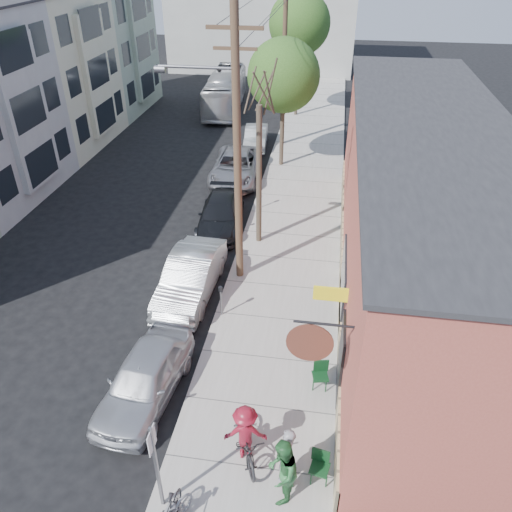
# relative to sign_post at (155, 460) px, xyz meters

# --- Properties ---
(ground) EXTENTS (120.00, 120.00, 0.00)m
(ground) POSITION_rel_sign_post_xyz_m (-2.35, 5.31, -1.83)
(ground) COLOR black
(sidewalk) EXTENTS (4.50, 58.00, 0.15)m
(sidewalk) POSITION_rel_sign_post_xyz_m (1.90, 16.31, -1.76)
(sidewalk) COLOR #A7A39B
(sidewalk) RESTS_ON ground
(cafe_building) EXTENTS (6.60, 20.20, 6.61)m
(cafe_building) POSITION_rel_sign_post_xyz_m (6.64, 10.30, 1.47)
(cafe_building) COLOR #AA4C3F
(cafe_building) RESTS_ON ground
(apartment_row) EXTENTS (6.30, 32.00, 9.00)m
(apartment_row) POSITION_rel_sign_post_xyz_m (-14.20, 19.31, 2.67)
(apartment_row) COLOR #97A98F
(apartment_row) RESTS_ON ground
(end_cap_building) EXTENTS (18.00, 8.00, 12.00)m
(end_cap_building) POSITION_rel_sign_post_xyz_m (-4.35, 47.31, 4.17)
(end_cap_building) COLOR #ACADA8
(end_cap_building) RESTS_ON ground
(sign_post) EXTENTS (0.07, 0.45, 2.80)m
(sign_post) POSITION_rel_sign_post_xyz_m (0.00, 0.00, 0.00)
(sign_post) COLOR slate
(sign_post) RESTS_ON sidewalk
(parking_meter_near) EXTENTS (0.14, 0.14, 1.24)m
(parking_meter_near) POSITION_rel_sign_post_xyz_m (-0.10, 7.21, -0.85)
(parking_meter_near) COLOR slate
(parking_meter_near) RESTS_ON sidewalk
(parking_meter_far) EXTENTS (0.14, 0.14, 1.24)m
(parking_meter_far) POSITION_rel_sign_post_xyz_m (-0.10, 15.56, -0.85)
(parking_meter_far) COLOR slate
(parking_meter_far) RESTS_ON sidewalk
(utility_pole_near) EXTENTS (3.57, 0.28, 10.00)m
(utility_pole_near) POSITION_rel_sign_post_xyz_m (0.04, 9.79, 3.58)
(utility_pole_near) COLOR #503A28
(utility_pole_near) RESTS_ON sidewalk
(utility_pole_far) EXTENTS (1.80, 0.28, 10.00)m
(utility_pole_far) POSITION_rel_sign_post_xyz_m (0.10, 25.02, 3.51)
(utility_pole_far) COLOR #503A28
(utility_pole_far) RESTS_ON sidewalk
(tree_bare) EXTENTS (0.24, 0.24, 6.08)m
(tree_bare) POSITION_rel_sign_post_xyz_m (0.45, 12.58, 1.36)
(tree_bare) COLOR #44392C
(tree_bare) RESTS_ON sidewalk
(tree_leafy_mid) EXTENTS (3.97, 3.97, 7.11)m
(tree_leafy_mid) POSITION_rel_sign_post_xyz_m (0.45, 21.50, 3.43)
(tree_leafy_mid) COLOR #44392C
(tree_leafy_mid) RESTS_ON sidewalk
(tree_leafy_far) EXTENTS (4.29, 4.29, 8.51)m
(tree_leafy_far) POSITION_rel_sign_post_xyz_m (0.45, 31.41, 4.67)
(tree_leafy_far) COLOR #44392C
(tree_leafy_far) RESTS_ON sidewalk
(patio_chair_a) EXTENTS (0.60, 0.60, 0.88)m
(patio_chair_a) POSITION_rel_sign_post_xyz_m (3.57, 4.32, -1.24)
(patio_chair_a) COLOR #0F3719
(patio_chair_a) RESTS_ON sidewalk
(patio_chair_b) EXTENTS (0.59, 0.59, 0.88)m
(patio_chair_b) POSITION_rel_sign_post_xyz_m (3.70, 1.23, -1.24)
(patio_chair_b) COLOR #0F3719
(patio_chair_b) RESTS_ON sidewalk
(patron_grey) EXTENTS (0.63, 0.75, 1.77)m
(patron_grey) POSITION_rel_sign_post_xyz_m (2.86, 1.15, -0.80)
(patron_grey) COLOR gray
(patron_grey) RESTS_ON sidewalk
(patron_green) EXTENTS (0.86, 1.04, 1.95)m
(patron_green) POSITION_rel_sign_post_xyz_m (2.80, 0.62, -0.71)
(patron_green) COLOR #2B6B34
(patron_green) RESTS_ON sidewalk
(cyclist) EXTENTS (1.20, 0.80, 1.74)m
(cyclist) POSITION_rel_sign_post_xyz_m (1.75, 1.66, -0.81)
(cyclist) COLOR maroon
(cyclist) RESTS_ON sidewalk
(cyclist_bike) EXTENTS (1.45, 2.16, 1.07)m
(cyclist_bike) POSITION_rel_sign_post_xyz_m (1.75, 1.66, -1.15)
(cyclist_bike) COLOR black
(cyclist_bike) RESTS_ON sidewalk
(car_0) EXTENTS (2.21, 4.57, 1.50)m
(car_0) POSITION_rel_sign_post_xyz_m (-1.55, 3.28, -1.08)
(car_0) COLOR silver
(car_0) RESTS_ON ground
(car_1) EXTENTS (1.85, 4.94, 1.61)m
(car_1) POSITION_rel_sign_post_xyz_m (-1.55, 8.44, -1.03)
(car_1) COLOR silver
(car_1) RESTS_ON ground
(car_2) EXTENTS (2.24, 4.81, 1.36)m
(car_2) POSITION_rel_sign_post_xyz_m (-1.55, 13.73, -1.15)
(car_2) COLOR black
(car_2) RESTS_ON ground
(car_3) EXTENTS (2.76, 5.56, 1.51)m
(car_3) POSITION_rel_sign_post_xyz_m (-1.88, 19.29, -1.08)
(car_3) COLOR gray
(car_3) RESTS_ON ground
(car_4) EXTENTS (1.71, 4.04, 1.30)m
(car_4) POSITION_rel_sign_post_xyz_m (-1.55, 24.56, -1.18)
(car_4) COLOR gray
(car_4) RESTS_ON ground
(bus) EXTENTS (3.01, 9.92, 2.72)m
(bus) POSITION_rel_sign_post_xyz_m (-5.25, 32.61, -0.47)
(bus) COLOR silver
(bus) RESTS_ON ground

